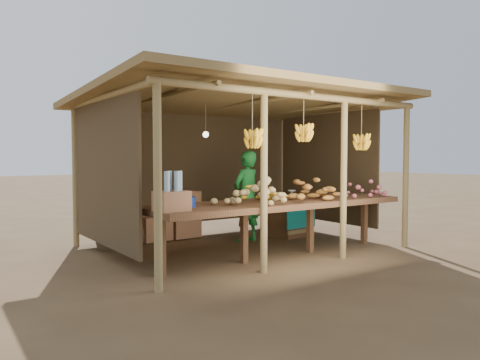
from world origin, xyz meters
TOP-DOWN VIEW (x-y plane):
  - ground at (0.00, 0.00)m, footprint 60.00×60.00m
  - stall_structure at (0.01, -0.01)m, footprint 4.70×3.50m
  - counter at (0.00, -0.95)m, footprint 3.90×1.05m
  - potato_heap at (-0.60, -1.16)m, footprint 1.02×0.69m
  - sweet_potato_heap at (0.45, -1.09)m, footprint 1.08×0.76m
  - onion_heap at (1.42, -1.24)m, footprint 0.77×0.52m
  - banana_pile at (-0.37, -0.86)m, footprint 0.70×0.50m
  - tomato_basin at (-1.48, -0.85)m, footprint 0.35×0.35m
  - bottle_box at (-1.77, -1.17)m, footprint 0.38×0.31m
  - vendor at (0.34, 0.30)m, footprint 0.62×0.48m
  - tarp_crate at (1.30, 0.30)m, footprint 0.75×0.66m
  - carton_stack at (-0.54, 1.20)m, footprint 1.05×0.40m
  - burlap_sacks at (-1.61, 0.90)m, footprint 0.75×0.39m

SIDE VIEW (x-z plane):
  - ground at x=0.00m, z-range 0.00..0.00m
  - burlap_sacks at x=-1.61m, z-range -0.03..0.50m
  - tarp_crate at x=1.30m, z-range -0.08..0.76m
  - carton_stack at x=-0.54m, z-range -0.05..0.75m
  - counter at x=0.00m, z-range 0.34..1.14m
  - vendor at x=0.34m, z-range 0.00..1.51m
  - tomato_basin at x=-1.48m, z-range 0.78..0.97m
  - banana_pile at x=-0.37m, z-range 0.80..1.15m
  - bottle_box at x=-1.77m, z-range 0.75..1.20m
  - onion_heap at x=1.42m, z-range 0.80..1.15m
  - sweet_potato_heap at x=0.45m, z-range 0.80..1.16m
  - potato_heap at x=-0.60m, z-range 0.80..1.16m
  - stall_structure at x=0.01m, z-range 0.70..3.14m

